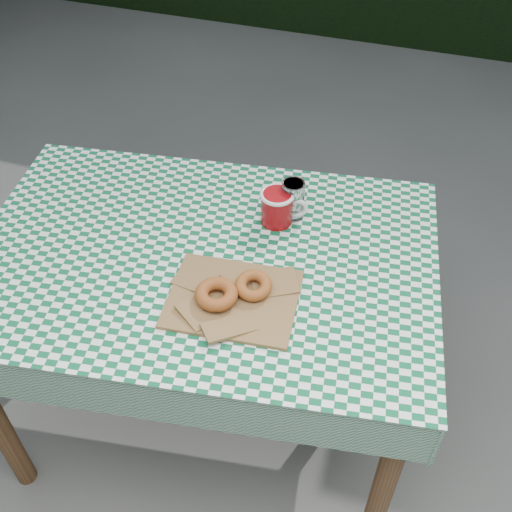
{
  "coord_description": "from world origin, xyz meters",
  "views": [
    {
      "loc": [
        0.35,
        -1.13,
        1.91
      ],
      "look_at": [
        0.02,
        -0.05,
        0.79
      ],
      "focal_mm": 43.58,
      "sensor_mm": 36.0,
      "label": 1
    }
  ],
  "objects_px": {
    "paper_bag": "(233,298)",
    "table": "(210,344)",
    "drinking_glass": "(293,200)",
    "coffee_mug": "(277,208)"
  },
  "relations": [
    {
      "from": "paper_bag",
      "to": "table",
      "type": "bearing_deg",
      "value": 135.88
    },
    {
      "from": "table",
      "to": "drinking_glass",
      "type": "xyz_separation_m",
      "value": [
        0.18,
        0.23,
        0.44
      ]
    },
    {
      "from": "table",
      "to": "drinking_glass",
      "type": "bearing_deg",
      "value": 43.4
    },
    {
      "from": "paper_bag",
      "to": "coffee_mug",
      "type": "distance_m",
      "value": 0.32
    },
    {
      "from": "coffee_mug",
      "to": "drinking_glass",
      "type": "distance_m",
      "value": 0.05
    },
    {
      "from": "paper_bag",
      "to": "drinking_glass",
      "type": "xyz_separation_m",
      "value": [
        0.06,
        0.35,
        0.05
      ]
    },
    {
      "from": "table",
      "to": "drinking_glass",
      "type": "relative_size",
      "value": 10.52
    },
    {
      "from": "paper_bag",
      "to": "coffee_mug",
      "type": "relative_size",
      "value": 1.79
    },
    {
      "from": "drinking_glass",
      "to": "coffee_mug",
      "type": "bearing_deg",
      "value": -134.14
    },
    {
      "from": "coffee_mug",
      "to": "drinking_glass",
      "type": "relative_size",
      "value": 1.53
    }
  ]
}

